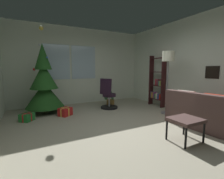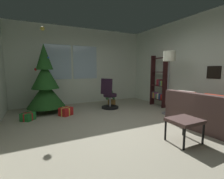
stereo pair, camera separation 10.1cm
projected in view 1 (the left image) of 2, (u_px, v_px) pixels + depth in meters
ground_plane at (123, 132)px, 3.42m from camera, size 4.89×6.12×0.10m
wall_back_with_windows at (80, 66)px, 5.96m from camera, size 4.89×0.12×2.79m
wall_right_with_frames at (201, 65)px, 4.38m from camera, size 0.12×6.12×2.79m
footstool at (185, 121)px, 2.83m from camera, size 0.53×0.46×0.42m
holiday_tree at (44, 85)px, 4.69m from camera, size 1.10×1.10×2.51m
gift_box_red at (65, 112)px, 4.44m from camera, size 0.41×0.40×0.23m
gift_box_green at (27, 117)px, 3.98m from camera, size 0.38×0.38×0.20m
office_chair at (108, 97)px, 5.21m from camera, size 0.59×0.57×1.00m
bookshelf at (157, 84)px, 5.55m from camera, size 0.18×0.64×1.76m
floor_lamp at (168, 62)px, 4.49m from camera, size 0.33×0.33×1.79m
potted_plant at (110, 99)px, 5.76m from camera, size 0.39×0.33×0.61m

